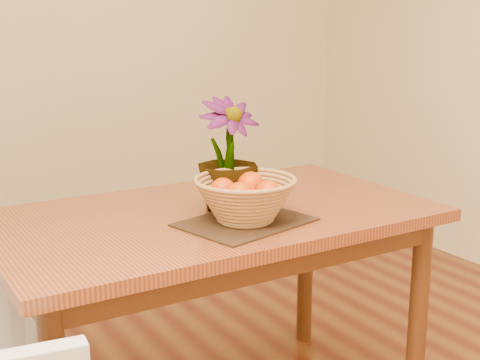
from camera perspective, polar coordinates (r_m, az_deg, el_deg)
wall_back at (r=3.88m, az=-16.91°, el=13.07°), size 4.00×0.02×2.70m
table at (r=2.17m, az=-2.33°, el=-4.88°), size 1.40×0.80×0.75m
placemat at (r=2.02m, az=0.45°, el=-3.61°), size 0.43×0.36×0.01m
wicker_basket at (r=2.00m, az=0.46°, el=-1.82°), size 0.31×0.31×0.13m
orange_pile at (r=1.99m, az=0.46°, el=-0.98°), size 0.18×0.18×0.08m
potted_plant at (r=2.13m, az=-1.07°, el=2.19°), size 0.21×0.21×0.36m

